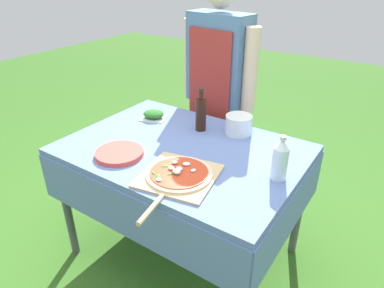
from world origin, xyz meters
TOP-DOWN VIEW (x-y plane):
  - ground_plane at (0.00, 0.00)m, footprint 12.00×12.00m
  - prep_table at (0.00, 0.00)m, footprint 1.36×0.97m
  - person_cook at (-0.17, 0.68)m, footprint 0.62×0.26m
  - pizza_on_peel at (0.17, -0.27)m, footprint 0.42×0.59m
  - oil_bottle at (-0.04, 0.25)m, footprint 0.07×0.07m
  - water_bottle at (0.57, -0.00)m, footprint 0.08×0.08m
  - herb_container at (-0.40, 0.23)m, footprint 0.20×0.19m
  - mixing_tub at (0.18, 0.34)m, footprint 0.16×0.16m
  - plate_stack at (-0.23, -0.27)m, footprint 0.27×0.27m

SIDE VIEW (x-z plane):
  - ground_plane at x=0.00m, z-range 0.00..0.00m
  - prep_table at x=0.00m, z-range 0.31..1.12m
  - plate_stack at x=-0.23m, z-range 0.81..0.83m
  - pizza_on_peel at x=0.17m, z-range 0.79..0.85m
  - herb_container at x=-0.40m, z-range 0.81..0.86m
  - mixing_tub at x=0.18m, z-range 0.81..0.92m
  - water_bottle at x=0.57m, z-range 0.80..1.03m
  - oil_bottle at x=-0.04m, z-range 0.78..1.05m
  - person_cook at x=-0.17m, z-range 0.15..1.82m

